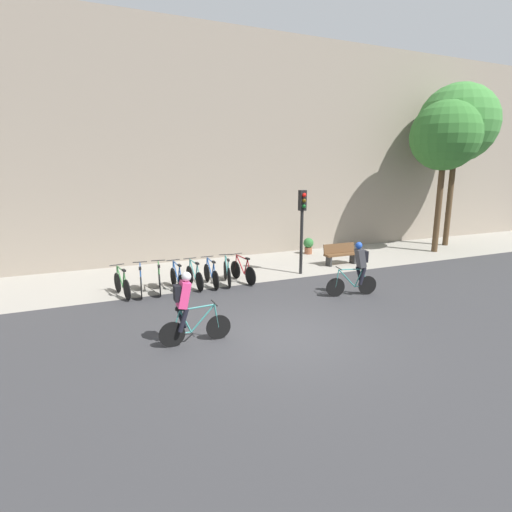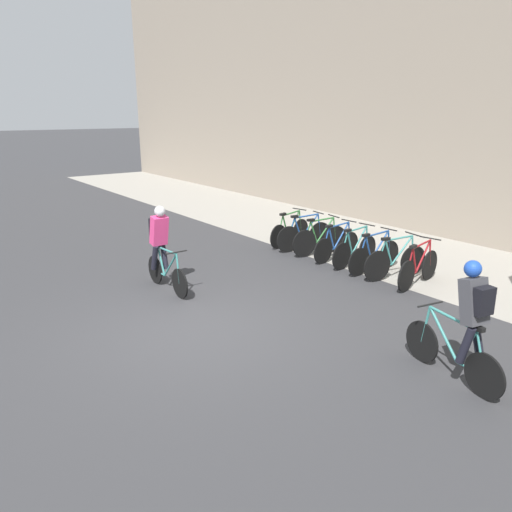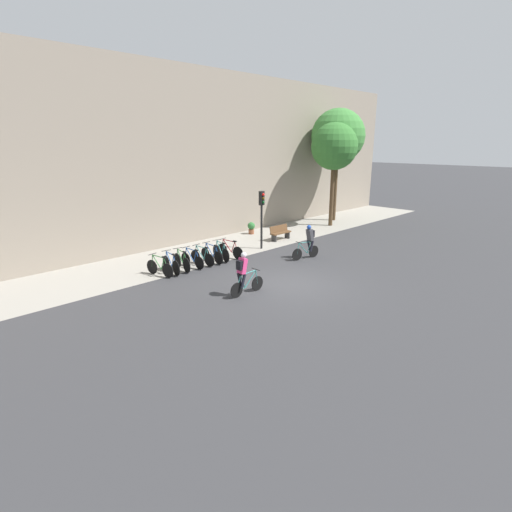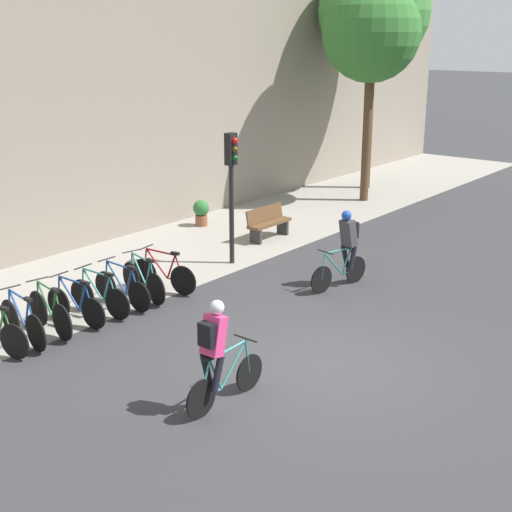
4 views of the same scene
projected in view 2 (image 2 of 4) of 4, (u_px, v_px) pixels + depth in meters
ground at (198, 329)px, 8.46m from camera, size 200.00×200.00×0.00m
kerb_strip at (434, 260)px, 12.36m from camera, size 44.00×4.50×0.01m
cyclist_pink at (161, 244)px, 10.21m from camera, size 1.71×0.46×1.74m
cyclist_grey at (468, 320)px, 6.50m from camera, size 1.70×0.56×1.75m
parked_bike_0 at (290, 231)px, 13.68m from camera, size 0.49×1.63×0.96m
parked_bike_1 at (304, 235)px, 13.22m from camera, size 0.46×1.71×0.98m
parked_bike_2 at (320, 239)px, 12.76m from camera, size 0.46×1.65×0.99m
parked_bike_3 at (337, 245)px, 12.31m from camera, size 0.46×1.63×0.95m
parked_bike_4 at (355, 250)px, 11.86m from camera, size 0.46×1.64×0.96m
parked_bike_5 at (374, 255)px, 11.40m from camera, size 0.46×1.70×0.96m
parked_bike_6 at (395, 261)px, 10.94m from camera, size 0.50×1.67×0.98m
parked_bike_7 at (419, 268)px, 10.49m from camera, size 0.46×1.70×0.97m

